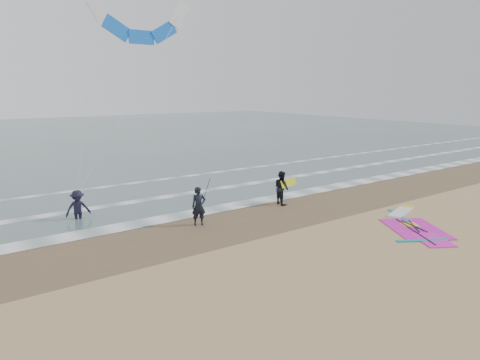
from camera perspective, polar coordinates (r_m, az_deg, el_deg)
ground at (r=16.67m, az=15.56°, el=-9.60°), size 120.00×120.00×0.00m
sea_water at (r=59.18m, az=-23.40°, el=5.25°), size 120.00×80.00×0.02m
wet_sand_band at (r=20.71m, az=2.58°, el=-4.85°), size 120.00×5.00×0.01m
foam_waterline at (r=24.22m, az=-3.89°, el=-2.29°), size 120.00×9.15×0.02m
windsurf_rig at (r=20.98m, az=21.99°, el=-5.44°), size 5.09×4.82×0.12m
person_standing at (r=19.24m, az=-5.53°, el=-3.51°), size 0.74×0.59×1.76m
person_walking at (r=22.72m, az=5.55°, el=-1.04°), size 0.78×0.95×1.80m
person_wading at (r=21.33m, az=-20.87°, el=-2.69°), size 1.16×0.68×1.77m
held_pole at (r=19.28m, az=-4.78°, el=-2.20°), size 0.17×0.86×1.82m
carried_kiteboard at (r=22.85m, az=6.49°, el=-0.37°), size 1.30×0.51×0.39m
surf_kite at (r=26.71m, az=-13.11°, el=19.54°), size 8.61×4.40×10.07m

